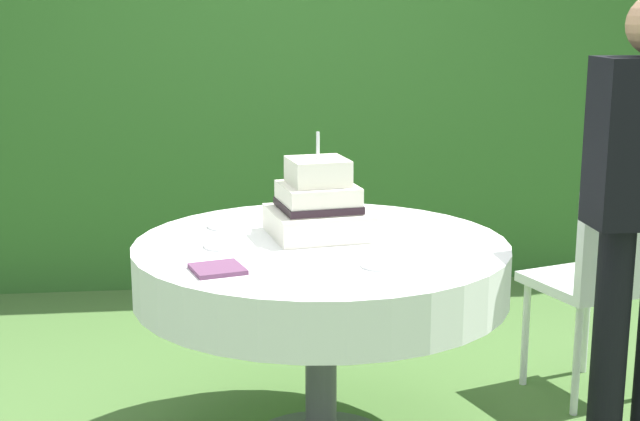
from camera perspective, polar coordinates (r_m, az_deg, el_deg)
The scene contains 9 objects.
foliage_hedge at distance 5.26m, azimuth -2.77°, elevation 8.80°, with size 5.09×0.57×2.40m, color #336628.
cake_table at distance 3.11m, azimuth 0.06°, elevation -3.83°, with size 1.28×1.28×0.77m.
wedding_cake at distance 3.16m, azimuth -0.00°, elevation 0.34°, with size 0.38×0.38×0.37m.
serving_plate_near at distance 3.31m, azimuth -5.87°, elevation -0.94°, with size 0.14×0.14×0.01m, color white.
serving_plate_far at distance 3.15m, azimuth 6.37°, elevation -1.68°, with size 0.11×0.11×0.01m, color white.
serving_plate_left at distance 3.04m, azimuth -5.97°, elevation -2.17°, with size 0.15×0.15×0.01m, color white.
serving_plate_right at distance 2.80m, azimuth 3.78°, elevation -3.44°, with size 0.11×0.11×0.01m, color white.
napkin_stack at distance 2.76m, azimuth -6.48°, elevation -3.68°, with size 0.15×0.15×0.01m, color #603856.
garden_chair at distance 3.72m, azimuth 17.26°, elevation -3.68°, with size 0.51×0.51×0.89m.
Camera 1 is at (-0.34, -2.96, 1.55)m, focal length 50.75 mm.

